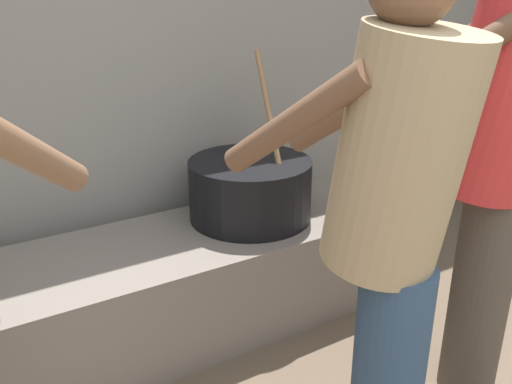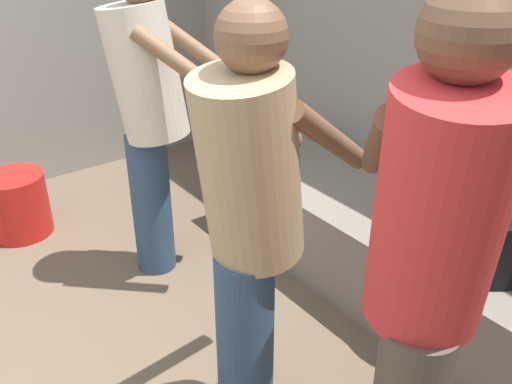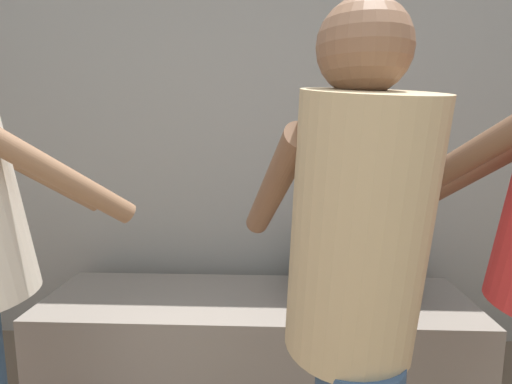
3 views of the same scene
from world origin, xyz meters
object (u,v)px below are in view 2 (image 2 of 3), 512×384
Objects in this scene: cooking_pot_main at (483,224)px; bucket_red_plastic at (17,205)px; cook_in_cream_shirt at (149,108)px; cook_in_tan_shirt at (251,218)px; cook_in_red_shirt at (428,273)px.

bucket_red_plastic is at bearing -147.29° from cooking_pot_main.
cooking_pot_main reaches higher than bucket_red_plastic.
cook_in_cream_shirt is 1.02× the size of cook_in_tan_shirt.
cook_in_tan_shirt is 4.12× the size of bucket_red_plastic.
cook_in_cream_shirt is at bearing 32.08° from bucket_red_plastic.
bucket_red_plastic is at bearing -169.93° from cook_in_red_shirt.
cooking_pot_main is 1.55m from cook_in_cream_shirt.
cook_in_red_shirt reaches higher than cooking_pot_main.
cook_in_tan_shirt is at bearing -10.64° from cook_in_cream_shirt.
cooking_pot_main is 2.49m from bucket_red_plastic.
cook_in_cream_shirt is at bearing -146.90° from cooking_pot_main.
cook_in_red_shirt is at bearing 13.28° from cook_in_tan_shirt.
cook_in_tan_shirt is (-0.20, -1.03, 0.30)m from cooking_pot_main.
bucket_red_plastic is (-0.80, -0.50, -0.70)m from cook_in_cream_shirt.
cook_in_cream_shirt is 4.20× the size of bucket_red_plastic.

